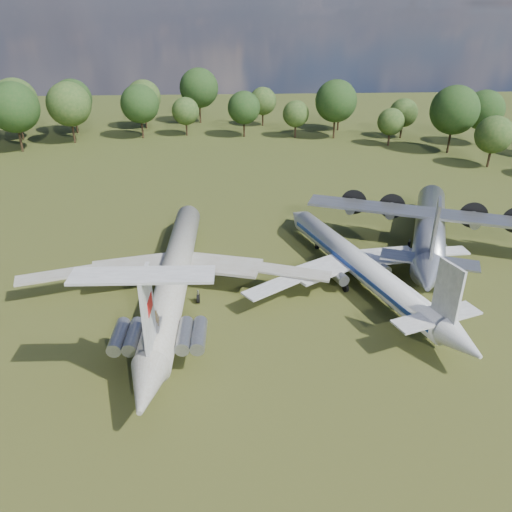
{
  "coord_description": "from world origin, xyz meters",
  "views": [
    {
      "loc": [
        7.2,
        -51.41,
        31.61
      ],
      "look_at": [
        10.19,
        0.85,
        5.0
      ],
      "focal_mm": 35.0,
      "sensor_mm": 36.0,
      "label": 1
    }
  ],
  "objects_px": {
    "tu104_jet": "(360,269)",
    "il62_airliner": "(175,278)",
    "an12_transport": "(429,232)",
    "person_on_il62": "(156,318)"
  },
  "relations": [
    {
      "from": "tu104_jet",
      "to": "il62_airliner",
      "type": "bearing_deg",
      "value": 164.12
    },
    {
      "from": "il62_airliner",
      "to": "tu104_jet",
      "type": "bearing_deg",
      "value": 4.79
    },
    {
      "from": "il62_airliner",
      "to": "an12_transport",
      "type": "height_order",
      "value": "an12_transport"
    },
    {
      "from": "il62_airliner",
      "to": "person_on_il62",
      "type": "relative_size",
      "value": 29.01
    },
    {
      "from": "tu104_jet",
      "to": "an12_transport",
      "type": "distance_m",
      "value": 15.61
    },
    {
      "from": "person_on_il62",
      "to": "il62_airliner",
      "type": "bearing_deg",
      "value": -86.2
    },
    {
      "from": "il62_airliner",
      "to": "person_on_il62",
      "type": "bearing_deg",
      "value": -90.0
    },
    {
      "from": "tu104_jet",
      "to": "person_on_il62",
      "type": "distance_m",
      "value": 27.46
    },
    {
      "from": "person_on_il62",
      "to": "an12_transport",
      "type": "bearing_deg",
      "value": -140.25
    },
    {
      "from": "an12_transport",
      "to": "il62_airliner",
      "type": "bearing_deg",
      "value": -141.21
    }
  ]
}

